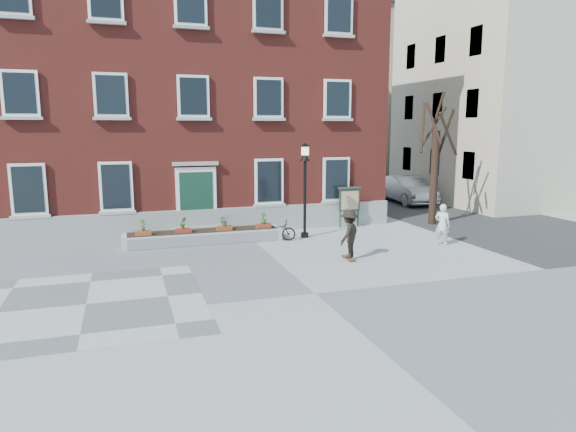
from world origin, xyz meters
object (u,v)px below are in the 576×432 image
object	(u,v)px
bystander	(442,224)
notice_board	(349,200)
bicycle	(276,230)
lamp_post	(305,177)
parked_car	(407,190)
skateboarder	(349,234)

from	to	relation	value
bystander	notice_board	xyz separation A→B (m)	(-1.95, 4.42, 0.45)
bicycle	lamp_post	size ratio (longest dim) A/B	0.41
parked_car	notice_board	bearing A→B (deg)	-133.33
lamp_post	notice_board	bearing A→B (deg)	28.61
bystander	lamp_post	distance (m)	5.77
lamp_post	parked_car	bearing A→B (deg)	38.62
lamp_post	skateboarder	distance (m)	4.24
bystander	skateboarder	world-z (taller)	skateboarder
parked_car	notice_board	distance (m)	8.83
parked_car	lamp_post	distance (m)	11.97
bystander	notice_board	bearing A→B (deg)	-16.96
notice_board	parked_car	bearing A→B (deg)	42.09
skateboarder	bicycle	bearing A→B (deg)	112.89
bicycle	bystander	size ratio (longest dim) A/B	1.00
bicycle	notice_board	xyz separation A→B (m)	(4.03, 1.68, 0.84)
bystander	parked_car	bearing A→B (deg)	-64.77
parked_car	notice_board	size ratio (longest dim) A/B	2.64
lamp_post	notice_board	distance (m)	3.34
bicycle	skateboarder	size ratio (longest dim) A/B	0.92
bystander	skateboarder	distance (m)	4.53
lamp_post	skateboarder	xyz separation A→B (m)	(0.24, -3.90, -1.63)
parked_car	bystander	world-z (taller)	parked_car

